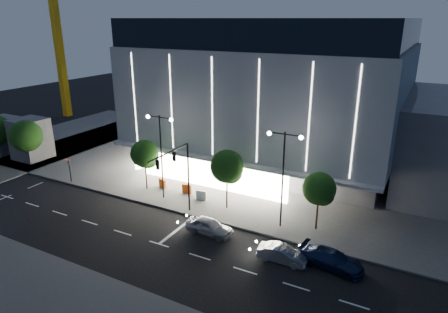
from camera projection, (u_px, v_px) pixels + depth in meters
ground at (151, 231)px, 35.72m from camera, size 160.00×160.00×0.00m
sidewalk_museum at (292, 159)px, 53.48m from camera, size 70.00×40.00×0.15m
sidewalk_west at (27, 150)px, 57.35m from camera, size 16.00×50.00×0.15m
museum at (276, 92)px, 49.95m from camera, size 30.00×25.80×18.00m
traffic_mast at (179, 168)px, 36.41m from camera, size 0.33×5.89×7.07m
street_lamp_west at (161, 145)px, 40.10m from camera, size 3.16×0.36×9.00m
street_lamp_east at (283, 166)px, 34.32m from camera, size 3.16×0.36×9.00m
ped_signal_far at (69, 167)px, 45.51m from camera, size 0.22×0.24×3.00m
tower_crane at (57, 3)px, 70.50m from camera, size 32.00×2.00×28.50m
tree_left at (145, 155)px, 42.90m from camera, size 3.02×3.02×5.72m
tree_mid at (227, 168)px, 38.36m from camera, size 3.25×3.25×6.15m
tree_right at (319, 191)px, 34.51m from camera, size 2.91×2.91×5.51m
car_lead at (209, 226)px, 34.94m from camera, size 4.36×1.86×1.47m
car_second at (282, 254)px, 30.99m from camera, size 3.99×1.51×1.30m
car_third at (332, 259)px, 30.20m from camera, size 5.07×2.53×1.41m
barrier_a at (162, 183)px, 44.27m from camera, size 1.12×0.60×1.00m
barrier_c at (187, 189)px, 42.85m from camera, size 1.12×0.34×1.00m
barrier_d at (201, 195)px, 41.31m from camera, size 1.13×0.44×1.00m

